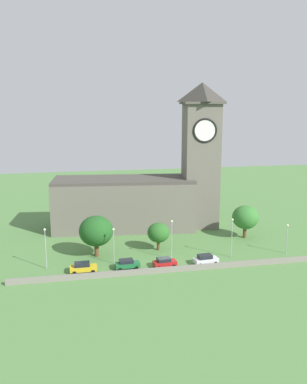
# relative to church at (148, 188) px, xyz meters

# --- Properties ---
(ground_plane) EXTENTS (200.00, 200.00, 0.00)m
(ground_plane) POSITION_rel_church_xyz_m (-1.22, -9.03, -9.59)
(ground_plane) COLOR #517F42
(church) EXTENTS (40.64, 16.23, 34.30)m
(church) POSITION_rel_church_xyz_m (0.00, 0.00, 0.00)
(church) COLOR #666056
(church) RESTS_ON ground
(quay_barrier) EXTENTS (55.87, 0.70, 0.91)m
(quay_barrier) POSITION_rel_church_xyz_m (-1.22, -28.26, -9.13)
(quay_barrier) COLOR gray
(quay_barrier) RESTS_ON ground
(car_yellow) EXTENTS (4.76, 2.14, 1.90)m
(car_yellow) POSITION_rel_church_xyz_m (-16.38, -25.42, -8.63)
(car_yellow) COLOR gold
(car_yellow) RESTS_ON ground
(car_green) EXTENTS (4.55, 2.30, 1.78)m
(car_green) POSITION_rel_church_xyz_m (-8.50, -25.24, -8.69)
(car_green) COLOR #1E6B38
(car_green) RESTS_ON ground
(car_red) EXTENTS (4.40, 2.64, 1.74)m
(car_red) POSITION_rel_church_xyz_m (-1.65, -25.72, -8.71)
(car_red) COLOR red
(car_red) RESTS_ON ground
(car_white) EXTENTS (4.65, 2.61, 1.89)m
(car_white) POSITION_rel_church_xyz_m (6.15, -26.04, -8.63)
(car_white) COLOR silver
(car_white) RESTS_ON ground
(streetlamp_west_end) EXTENTS (0.44, 0.44, 7.61)m
(streetlamp_west_end) POSITION_rel_church_xyz_m (-22.84, -22.35, -4.57)
(streetlamp_west_end) COLOR #9EA0A5
(streetlamp_west_end) RESTS_ON ground
(streetlamp_west_mid) EXTENTS (0.44, 0.44, 6.91)m
(streetlamp_west_mid) POSITION_rel_church_xyz_m (-10.58, -22.37, -4.96)
(streetlamp_west_mid) COLOR #9EA0A5
(streetlamp_west_mid) RESTS_ON ground
(streetlamp_central) EXTENTS (0.44, 0.44, 7.81)m
(streetlamp_central) POSITION_rel_church_xyz_m (0.50, -22.31, -4.46)
(streetlamp_central) COLOR #9EA0A5
(streetlamp_central) RESTS_ON ground
(streetlamp_east_mid) EXTENTS (0.44, 0.44, 7.79)m
(streetlamp_east_mid) POSITION_rel_church_xyz_m (12.21, -23.45, -4.46)
(streetlamp_east_mid) COLOR #9EA0A5
(streetlamp_east_mid) RESTS_ON ground
(streetlamp_east_end) EXTENTS (0.44, 0.44, 6.06)m
(streetlamp_east_end) POSITION_rel_church_xyz_m (23.76, -23.67, -5.46)
(streetlamp_east_end) COLOR #9EA0A5
(streetlamp_east_end) RESTS_ON ground
(tree_by_tower) EXTENTS (5.84, 5.84, 7.36)m
(tree_by_tower) POSITION_rel_church_xyz_m (19.78, -12.60, -4.89)
(tree_by_tower) COLOR brown
(tree_by_tower) RESTS_ON ground
(tree_riverside_west) EXTENTS (4.51, 4.51, 5.73)m
(tree_riverside_west) POSITION_rel_church_xyz_m (-0.88, -16.66, -5.91)
(tree_riverside_west) COLOR brown
(tree_riverside_west) RESTS_ON ground
(tree_churchyard) EXTENTS (6.63, 6.63, 8.14)m
(tree_churchyard) POSITION_rel_church_xyz_m (-13.50, -17.71, -4.47)
(tree_churchyard) COLOR brown
(tree_churchyard) RESTS_ON ground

